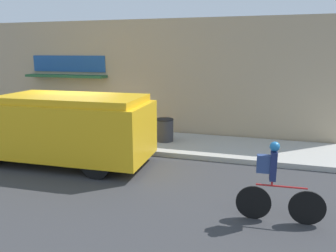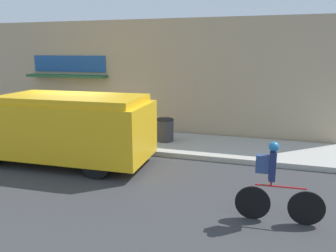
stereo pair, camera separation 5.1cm
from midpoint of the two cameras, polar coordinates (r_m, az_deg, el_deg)
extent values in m
plane|color=#38383A|center=(11.99, -14.66, -3.92)|extent=(70.00, 70.00, 0.00)
cube|color=#ADAAA3|center=(13.09, -11.64, -1.98)|extent=(28.00, 2.69, 0.16)
cube|color=tan|center=(14.05, -9.12, 8.34)|extent=(17.50, 0.18, 4.61)
cube|color=#1E4C93|center=(14.95, -16.75, 10.36)|extent=(3.48, 0.05, 0.68)
cube|color=#235633|center=(14.75, -17.19, 8.33)|extent=(3.66, 0.58, 0.10)
cube|color=yellow|center=(10.24, -15.90, -0.48)|extent=(4.63, 2.27, 1.62)
cube|color=yellow|center=(10.08, -16.22, 4.56)|extent=(4.26, 2.09, 0.20)
cube|color=red|center=(11.98, -17.90, 1.68)|extent=(0.04, 0.44, 0.44)
cylinder|color=black|center=(12.53, -23.44, -1.89)|extent=(0.84, 0.29, 0.83)
cylinder|color=black|center=(10.68, -7.80, -3.35)|extent=(0.84, 0.29, 0.83)
cylinder|color=black|center=(9.12, -12.22, -6.40)|extent=(0.84, 0.29, 0.83)
cylinder|color=black|center=(7.21, 23.14, -13.06)|extent=(0.71, 0.08, 0.71)
cylinder|color=black|center=(7.10, 14.71, -12.81)|extent=(0.71, 0.08, 0.71)
cylinder|color=red|center=(6.97, 19.20, -9.96)|extent=(0.98, 0.09, 0.04)
cylinder|color=red|center=(6.93, 17.74, -9.44)|extent=(0.04, 0.04, 0.12)
cube|color=navy|center=(6.81, 17.94, -6.67)|extent=(0.13, 0.21, 0.59)
sphere|color=#2375B7|center=(6.69, 18.18, -3.44)|extent=(0.20, 0.20, 0.20)
cube|color=navy|center=(6.79, 16.35, -6.36)|extent=(0.27, 0.15, 0.36)
cylinder|color=#38383D|center=(11.95, -0.44, -0.78)|extent=(0.64, 0.64, 0.79)
cylinder|color=black|center=(11.86, -0.44, 1.16)|extent=(0.65, 0.65, 0.04)
camera|label=1|loc=(0.03, -89.86, 0.03)|focal=35.00mm
camera|label=2|loc=(0.03, 90.14, -0.03)|focal=35.00mm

